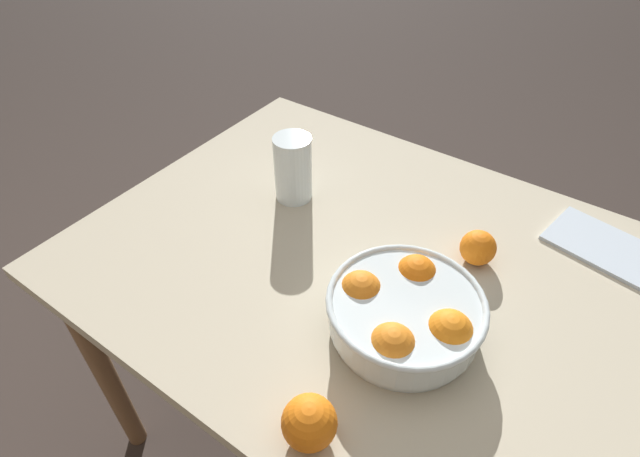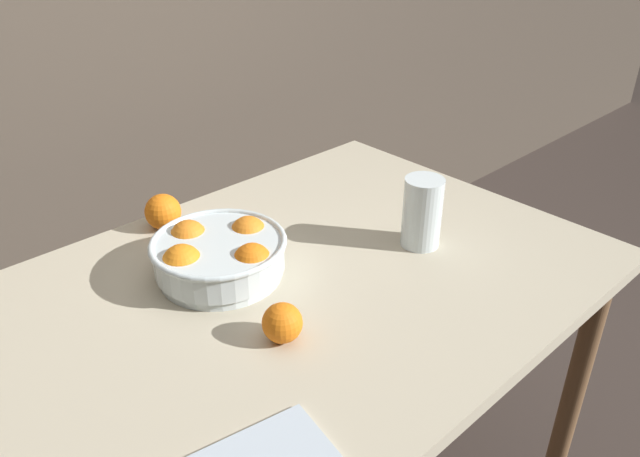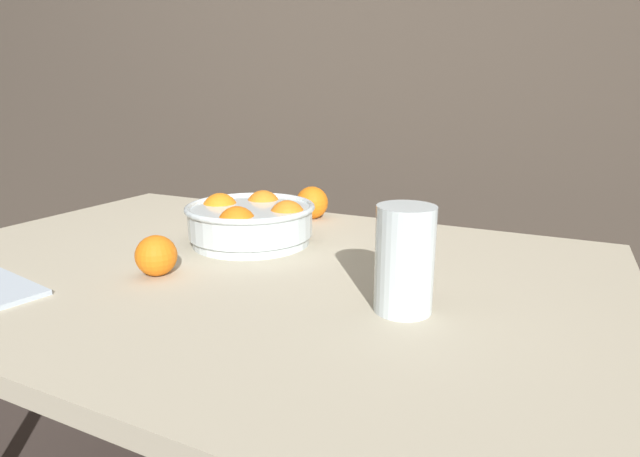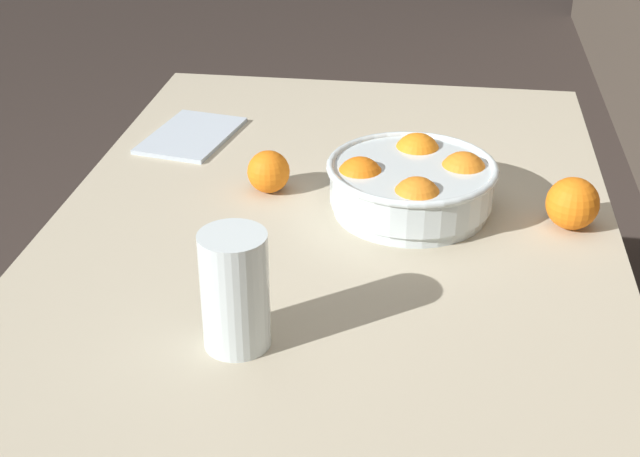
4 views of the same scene
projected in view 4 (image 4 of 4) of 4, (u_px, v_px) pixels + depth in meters
dining_table at (331, 268)px, 1.41m from camera, size 1.30×0.87×0.74m
fruit_bowl at (412, 184)px, 1.39m from camera, size 0.27×0.27×0.10m
juice_glass at (235, 297)px, 1.07m from camera, size 0.08×0.08×0.15m
orange_loose_near_bowl at (269, 172)px, 1.45m from camera, size 0.07×0.07×0.07m
orange_loose_front at (573, 203)px, 1.34m from camera, size 0.08×0.08×0.08m
napkin at (191, 135)px, 1.66m from camera, size 0.23×0.17×0.01m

